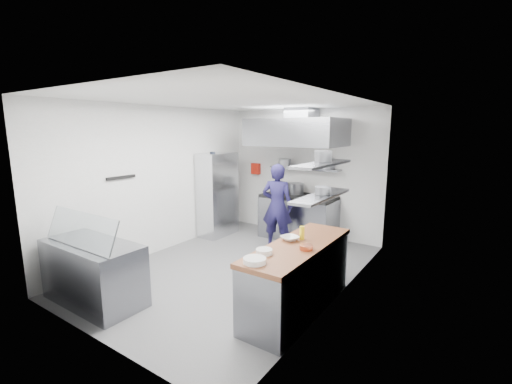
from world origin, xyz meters
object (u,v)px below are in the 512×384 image
Objects in this scene: gas_range at (298,218)px; chef at (277,206)px; wire_rack at (218,195)px; display_case at (94,272)px.

chef is (-0.08, -0.77, 0.40)m from gas_range.
chef is 1.55m from wire_rack.
wire_rack reaches higher than gas_range.
chef reaches higher than display_case.
wire_rack is (-1.55, 0.01, 0.07)m from chef.
gas_range is at bearing 75.84° from display_case.
display_case is at bearing 58.84° from chef.
chef is at bearing -0.20° from wire_rack.
gas_range is 4.23m from display_case.
display_case is at bearing -104.16° from gas_range.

